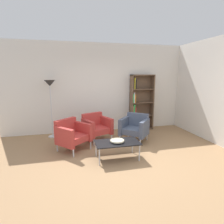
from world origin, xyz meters
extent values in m
plane|color=#9E7751|center=(0.00, 0.00, 0.00)|extent=(8.32, 8.32, 0.00)
cube|color=silver|center=(0.00, 2.46, 1.45)|extent=(6.40, 0.12, 2.90)
cube|color=silver|center=(2.86, 0.60, 1.45)|extent=(0.12, 5.20, 2.90)
cube|color=brown|center=(0.98, 2.23, 0.95)|extent=(0.03, 0.30, 1.90)
cube|color=brown|center=(1.75, 2.23, 0.95)|extent=(0.03, 0.30, 1.90)
cube|color=brown|center=(1.36, 2.23, 1.89)|extent=(0.80, 0.30, 0.03)
cube|color=brown|center=(1.36, 2.23, 0.01)|extent=(0.80, 0.30, 0.03)
cube|color=brown|center=(1.36, 2.37, 0.95)|extent=(0.80, 0.02, 1.90)
cube|color=brown|center=(1.36, 2.23, 0.49)|extent=(0.76, 0.28, 0.02)
cube|color=brown|center=(1.36, 2.23, 0.95)|extent=(0.76, 0.28, 0.02)
cube|color=brown|center=(1.36, 2.23, 1.41)|extent=(0.76, 0.28, 0.02)
cube|color=white|center=(1.01, 2.21, 0.24)|extent=(0.04, 0.25, 0.40)
cube|color=white|center=(1.05, 2.18, 0.19)|extent=(0.04, 0.18, 0.31)
cube|color=olive|center=(1.10, 2.18, 0.17)|extent=(0.03, 0.18, 0.25)
cube|color=olive|center=(1.01, 2.19, 0.68)|extent=(0.03, 0.20, 0.36)
cube|color=green|center=(1.06, 2.21, 0.70)|extent=(0.04, 0.24, 0.39)
cube|color=red|center=(1.10, 2.18, 0.65)|extent=(0.03, 0.18, 0.30)
cube|color=green|center=(1.01, 2.19, 1.11)|extent=(0.03, 0.19, 0.30)
cube|color=white|center=(1.04, 2.22, 1.14)|extent=(0.03, 0.25, 0.35)
cube|color=orange|center=(1.08, 2.20, 1.10)|extent=(0.02, 0.23, 0.28)
cube|color=black|center=(1.01, 2.19, 1.57)|extent=(0.03, 0.19, 0.30)
cube|color=yellow|center=(1.05, 2.20, 1.61)|extent=(0.03, 0.21, 0.37)
cube|color=black|center=(1.09, 2.21, 1.59)|extent=(0.04, 0.24, 0.33)
cube|color=black|center=(-0.09, 0.12, 0.39)|extent=(1.00, 0.56, 0.02)
cylinder|color=silver|center=(-0.54, -0.11, 0.19)|extent=(0.03, 0.03, 0.38)
cylinder|color=silver|center=(0.36, -0.11, 0.19)|extent=(0.03, 0.03, 0.38)
cylinder|color=silver|center=(-0.54, 0.35, 0.19)|extent=(0.03, 0.03, 0.38)
cylinder|color=silver|center=(0.36, 0.35, 0.19)|extent=(0.03, 0.03, 0.38)
cylinder|color=beige|center=(-0.09, 0.12, 0.41)|extent=(0.13, 0.13, 0.02)
cylinder|color=beige|center=(-0.09, 0.12, 0.43)|extent=(0.32, 0.32, 0.02)
torus|color=beige|center=(-0.09, 0.12, 0.44)|extent=(0.32, 0.32, 0.02)
cube|color=#B73833|center=(-0.34, 1.41, 0.32)|extent=(0.82, 0.78, 0.16)
cube|color=#B73833|center=(-0.45, 1.66, 0.59)|extent=(0.64, 0.36, 0.38)
cube|color=#B73833|center=(-0.62, 1.27, 0.43)|extent=(0.33, 0.61, 0.46)
cube|color=#B73833|center=(-0.05, 1.51, 0.43)|extent=(0.33, 0.61, 0.46)
cylinder|color=silver|center=(-0.50, 1.01, 0.12)|extent=(0.04, 0.04, 0.24)
cylinder|color=silver|center=(0.05, 1.24, 0.12)|extent=(0.04, 0.04, 0.24)
cylinder|color=silver|center=(-0.72, 1.54, 0.12)|extent=(0.04, 0.04, 0.24)
cylinder|color=silver|center=(-0.17, 1.78, 0.12)|extent=(0.04, 0.04, 0.24)
cube|color=#4C566B|center=(0.69, 1.11, 0.32)|extent=(0.86, 0.86, 0.16)
cube|color=#4C566B|center=(0.87, 1.31, 0.59)|extent=(0.56, 0.52, 0.38)
cube|color=#4C566B|center=(0.44, 1.30, 0.43)|extent=(0.49, 0.53, 0.46)
cube|color=#4C566B|center=(0.90, 0.89, 0.43)|extent=(0.49, 0.53, 0.46)
cylinder|color=silver|center=(0.26, 1.08, 0.12)|extent=(0.04, 0.04, 0.24)
cylinder|color=silver|center=(0.70, 0.68, 0.12)|extent=(0.04, 0.04, 0.24)
cylinder|color=silver|center=(0.64, 1.51, 0.12)|extent=(0.04, 0.04, 0.24)
cylinder|color=silver|center=(1.09, 1.11, 0.12)|extent=(0.04, 0.04, 0.24)
cube|color=#B73833|center=(-1.04, 0.86, 0.32)|extent=(0.86, 0.86, 0.16)
cube|color=#B73833|center=(-1.22, 1.07, 0.59)|extent=(0.56, 0.51, 0.38)
cube|color=#B73833|center=(-1.26, 0.65, 0.43)|extent=(0.48, 0.53, 0.46)
cube|color=#B73833|center=(-0.79, 1.05, 0.43)|extent=(0.48, 0.53, 0.46)
cylinder|color=silver|center=(-1.06, 0.43, 0.12)|extent=(0.04, 0.04, 0.24)
cylinder|color=silver|center=(-0.61, 0.83, 0.12)|extent=(0.04, 0.04, 0.24)
cylinder|color=silver|center=(-1.44, 0.87, 0.12)|extent=(0.04, 0.04, 0.24)
cylinder|color=silver|center=(-0.99, 1.26, 0.12)|extent=(0.04, 0.04, 0.24)
cylinder|color=silver|center=(-1.62, 2.08, 0.01)|extent=(0.28, 0.28, 0.02)
cylinder|color=silver|center=(-1.62, 2.08, 0.85)|extent=(0.03, 0.03, 1.65)
cone|color=#2D2D2D|center=(-1.62, 2.08, 1.65)|extent=(0.32, 0.32, 0.18)
camera|label=1|loc=(-1.14, -3.71, 1.89)|focal=29.77mm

